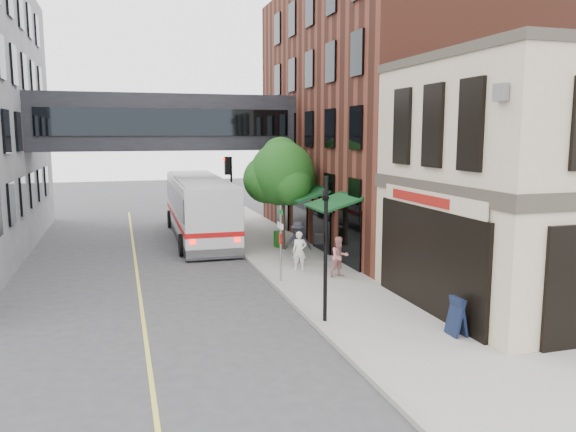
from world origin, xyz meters
TOP-DOWN VIEW (x-y plane):
  - ground at (0.00, 0.00)m, footprint 120.00×120.00m
  - sidewalk_main at (2.00, 14.00)m, footprint 4.00×60.00m
  - corner_building at (8.97, 2.00)m, footprint 10.19×8.12m
  - brick_building at (9.98, 15.00)m, footprint 13.76×18.00m
  - skyway_bridge at (-3.00, 18.00)m, footprint 14.00×3.18m
  - traffic_signal_near at (0.37, 2.00)m, footprint 0.44×0.22m
  - traffic_signal_far at (0.26, 17.00)m, footprint 0.53×0.28m
  - street_sign_pole at (0.39, 7.00)m, footprint 0.08×0.75m
  - street_tree at (2.19, 13.22)m, footprint 3.80×3.20m
  - lane_marking at (-5.00, 10.00)m, footprint 0.12×40.00m
  - bus at (-1.30, 17.96)m, footprint 3.25×12.63m
  - pedestrian_a at (1.65, 8.47)m, footprint 0.70×0.58m
  - pedestrian_b at (2.86, 6.94)m, footprint 0.88×0.73m
  - pedestrian_c at (2.01, 9.79)m, footprint 1.36×1.03m
  - newspaper_box at (2.14, 13.46)m, footprint 0.45×0.41m
  - sandwich_board at (3.60, -0.26)m, footprint 0.41×0.63m

SIDE VIEW (x-z plane):
  - ground at x=0.00m, z-range 0.00..0.00m
  - lane_marking at x=-5.00m, z-range 0.00..0.01m
  - sidewalk_main at x=2.00m, z-range 0.00..0.15m
  - newspaper_box at x=2.14m, z-range 0.15..0.98m
  - sandwich_board at x=3.60m, z-range 0.15..1.27m
  - pedestrian_b at x=2.86m, z-range 0.15..1.79m
  - pedestrian_a at x=1.65m, z-range 0.15..1.80m
  - pedestrian_c at x=2.01m, z-range 0.15..2.01m
  - bus at x=-1.30m, z-range 0.20..3.59m
  - street_sign_pole at x=0.39m, z-range 0.43..3.43m
  - traffic_signal_near at x=0.37m, z-range 0.68..5.28m
  - traffic_signal_far at x=0.26m, z-range 1.09..5.59m
  - street_tree at x=2.19m, z-range 1.11..6.71m
  - corner_building at x=8.97m, z-range -0.01..8.44m
  - skyway_bridge at x=-3.00m, z-range 5.00..8.00m
  - brick_building at x=9.98m, z-range -0.01..13.99m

